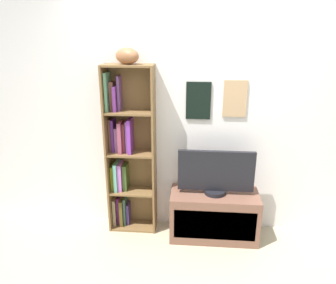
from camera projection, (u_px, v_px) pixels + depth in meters
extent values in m
cube|color=white|center=(196.00, 115.00, 3.31)|extent=(4.80, 0.06, 2.55)
cube|color=black|center=(198.00, 101.00, 3.22)|extent=(0.25, 0.02, 0.38)
cube|color=beige|center=(198.00, 101.00, 3.21)|extent=(0.20, 0.01, 0.33)
cube|color=tan|center=(235.00, 99.00, 3.18)|extent=(0.23, 0.02, 0.37)
cube|color=#90ACBC|center=(235.00, 99.00, 3.18)|extent=(0.18, 0.01, 0.32)
cube|color=brown|center=(108.00, 152.00, 3.36)|extent=(0.02, 0.24, 1.79)
cube|color=brown|center=(154.00, 153.00, 3.32)|extent=(0.02, 0.24, 1.79)
cube|color=brown|center=(133.00, 149.00, 3.45)|extent=(0.51, 0.01, 1.79)
cube|color=brown|center=(134.00, 225.00, 3.63)|extent=(0.47, 0.23, 0.02)
cube|color=brown|center=(133.00, 191.00, 3.49)|extent=(0.47, 0.23, 0.02)
cube|color=brown|center=(131.00, 153.00, 3.35)|extent=(0.47, 0.23, 0.02)
cube|color=brown|center=(129.00, 112.00, 3.20)|extent=(0.47, 0.23, 0.02)
cube|color=brown|center=(128.00, 65.00, 3.05)|extent=(0.47, 0.23, 0.02)
cube|color=#8F7A59|center=(116.00, 210.00, 3.62)|extent=(0.03, 0.16, 0.32)
cube|color=#581757|center=(119.00, 209.00, 3.63)|extent=(0.03, 0.13, 0.33)
cube|color=#51401A|center=(122.00, 211.00, 3.61)|extent=(0.04, 0.17, 0.31)
cube|color=#365649|center=(126.00, 210.00, 3.62)|extent=(0.03, 0.15, 0.32)
cube|color=#3E2B64|center=(129.00, 213.00, 3.64)|extent=(0.03, 0.13, 0.24)
cube|color=olive|center=(114.00, 177.00, 3.49)|extent=(0.04, 0.16, 0.27)
cube|color=#5DA793|center=(117.00, 176.00, 3.46)|extent=(0.04, 0.19, 0.31)
cube|color=#B669C8|center=(121.00, 176.00, 3.47)|extent=(0.04, 0.18, 0.30)
cube|color=#3B5424|center=(126.00, 176.00, 3.48)|extent=(0.04, 0.15, 0.29)
cube|color=brown|center=(111.00, 135.00, 3.35)|extent=(0.02, 0.12, 0.34)
cube|color=#55237B|center=(114.00, 135.00, 3.34)|extent=(0.03, 0.14, 0.34)
cube|color=#854F85|center=(118.00, 139.00, 3.35)|extent=(0.04, 0.15, 0.26)
cube|color=#94445D|center=(121.00, 137.00, 3.32)|extent=(0.04, 0.19, 0.33)
cube|color=brown|center=(125.00, 137.00, 3.34)|extent=(0.03, 0.14, 0.30)
cube|color=#AB6BC5|center=(128.00, 136.00, 3.33)|extent=(0.02, 0.14, 0.33)
cube|color=purple|center=(130.00, 136.00, 3.30)|extent=(0.04, 0.19, 0.36)
cube|color=#609F75|center=(108.00, 92.00, 3.17)|extent=(0.03, 0.19, 0.38)
cube|color=brown|center=(113.00, 96.00, 3.21)|extent=(0.04, 0.13, 0.29)
cube|color=#612970|center=(116.00, 98.00, 3.19)|extent=(0.03, 0.18, 0.25)
cube|color=#6D4384|center=(120.00, 93.00, 3.20)|extent=(0.02, 0.13, 0.34)
ellipsoid|color=#955F3C|center=(127.00, 56.00, 3.03)|extent=(0.30, 0.26, 0.15)
cube|color=brown|center=(214.00, 215.00, 3.40)|extent=(0.91, 0.42, 0.50)
cube|color=brown|center=(215.00, 225.00, 3.21)|extent=(0.82, 0.01, 0.32)
cylinder|color=black|center=(215.00, 192.00, 3.31)|extent=(0.22, 0.22, 0.04)
cube|color=black|center=(216.00, 171.00, 3.23)|extent=(0.77, 0.04, 0.43)
cube|color=teal|center=(216.00, 171.00, 3.22)|extent=(0.73, 0.01, 0.39)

